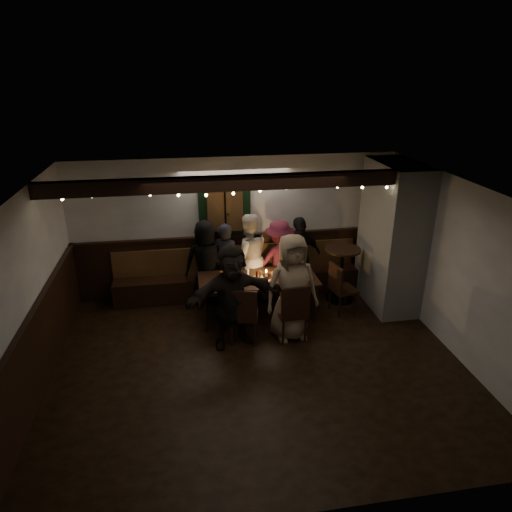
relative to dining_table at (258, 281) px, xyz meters
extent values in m
cube|color=black|center=(-0.24, -1.40, -0.67)|extent=(6.00, 5.00, 0.01)
cube|color=black|center=(-0.24, -1.40, 1.94)|extent=(6.00, 5.00, 0.01)
cube|color=silver|center=(-0.24, 1.11, 0.64)|extent=(6.00, 0.01, 2.60)
cube|color=silver|center=(-3.24, -1.40, 0.64)|extent=(0.01, 5.00, 2.60)
cube|color=silver|center=(2.77, -1.40, 0.64)|extent=(0.01, 5.00, 2.60)
cube|color=black|center=(-0.24, 1.08, -0.11)|extent=(6.00, 0.05, 1.10)
cube|color=black|center=(-3.21, -1.40, -0.11)|extent=(0.05, 5.00, 1.10)
cube|color=gray|center=(2.41, 0.10, 0.64)|extent=(0.70, 1.40, 2.60)
cube|color=black|center=(-0.24, 0.83, -0.44)|extent=(4.60, 0.45, 0.45)
cube|color=#51371B|center=(-0.24, 1.01, 0.04)|extent=(4.60, 0.06, 0.50)
cube|color=black|center=(-0.44, 1.04, 0.99)|extent=(0.95, 0.04, 1.00)
cube|color=#51371B|center=(-0.44, 0.98, 0.99)|extent=(0.64, 0.12, 0.76)
cube|color=black|center=(-0.24, -0.40, 1.83)|extent=(6.00, 0.16, 0.22)
sphere|color=#FFE599|center=(-2.84, -0.42, 1.70)|extent=(0.04, 0.04, 0.04)
sphere|color=#FFE599|center=(-2.44, -0.42, 1.72)|extent=(0.04, 0.04, 0.04)
sphere|color=#FFE599|center=(-2.04, -0.42, 1.73)|extent=(0.04, 0.04, 0.04)
sphere|color=#FFE599|center=(-1.64, -0.42, 1.71)|extent=(0.04, 0.04, 0.04)
sphere|color=#FFE599|center=(-1.24, -0.42, 1.69)|extent=(0.04, 0.04, 0.04)
sphere|color=#FFE599|center=(-0.84, -0.42, 1.67)|extent=(0.04, 0.04, 0.04)
sphere|color=#FFE599|center=(-0.44, -0.42, 1.68)|extent=(0.04, 0.04, 0.04)
sphere|color=#FFE599|center=(-0.04, -0.42, 1.70)|extent=(0.04, 0.04, 0.04)
sphere|color=#FFE599|center=(0.36, -0.42, 1.72)|extent=(0.04, 0.04, 0.04)
sphere|color=#FFE599|center=(0.76, -0.42, 1.73)|extent=(0.04, 0.04, 0.04)
sphere|color=#FFE599|center=(1.16, -0.42, 1.71)|extent=(0.04, 0.04, 0.04)
sphere|color=#FFE599|center=(1.56, -0.42, 1.68)|extent=(0.04, 0.04, 0.04)
sphere|color=#FFE599|center=(1.96, -0.42, 1.67)|extent=(0.04, 0.04, 0.04)
sphere|color=#FFE599|center=(2.36, -0.42, 1.68)|extent=(0.04, 0.04, 0.04)
cube|color=black|center=(0.00, 0.00, 0.03)|extent=(2.02, 0.87, 0.06)
cylinder|color=black|center=(-0.93, -0.35, -0.33)|extent=(0.07, 0.07, 0.67)
cylinder|color=black|center=(-0.93, 0.36, -0.33)|extent=(0.07, 0.07, 0.67)
cylinder|color=black|center=(0.94, -0.35, -0.33)|extent=(0.07, 0.07, 0.67)
cylinder|color=black|center=(0.94, 0.36, -0.33)|extent=(0.07, 0.07, 0.67)
cylinder|color=#BF7226|center=(-0.61, 0.11, 0.13)|extent=(0.07, 0.07, 0.13)
cylinder|color=#BF7226|center=(-0.43, -0.20, 0.13)|extent=(0.07, 0.07, 0.13)
cylinder|color=silver|center=(-0.17, 0.12, 0.13)|extent=(0.07, 0.07, 0.13)
cylinder|color=#BF7226|center=(0.26, -0.07, 0.13)|extent=(0.07, 0.07, 0.13)
cylinder|color=silver|center=(0.51, 0.20, 0.13)|extent=(0.07, 0.07, 0.13)
cylinder|color=#BF7226|center=(0.74, -0.11, 0.13)|extent=(0.07, 0.07, 0.13)
cylinder|color=white|center=(-0.48, -0.29, 0.07)|extent=(0.25, 0.25, 0.01)
cube|color=#B2B2B7|center=(0.00, -0.05, 0.09)|extent=(0.15, 0.10, 0.05)
cylinder|color=#990C0C|center=(-0.03, -0.05, 0.14)|extent=(0.03, 0.03, 0.15)
cylinder|color=gold|center=(0.03, -0.05, 0.14)|extent=(0.03, 0.03, 0.15)
cylinder|color=silver|center=(0.15, 0.05, 0.10)|extent=(0.05, 0.05, 0.08)
sphere|color=#FFB24C|center=(0.15, 0.05, 0.16)|extent=(0.03, 0.03, 0.03)
cube|color=black|center=(-0.35, -0.74, -0.21)|extent=(0.52, 0.52, 0.04)
cube|color=black|center=(-0.39, -0.93, 0.06)|extent=(0.44, 0.13, 0.50)
cylinder|color=black|center=(-0.14, -0.60, -0.45)|extent=(0.04, 0.04, 0.43)
cylinder|color=black|center=(-0.21, -0.95, -0.45)|extent=(0.04, 0.04, 0.43)
cylinder|color=black|center=(-0.49, -0.53, -0.45)|extent=(0.04, 0.04, 0.43)
cylinder|color=black|center=(-0.56, -0.88, -0.45)|extent=(0.04, 0.04, 0.43)
cube|color=black|center=(0.41, -0.79, -0.20)|extent=(0.48, 0.48, 0.04)
cube|color=black|center=(0.42, -0.99, 0.08)|extent=(0.45, 0.07, 0.51)
cylinder|color=black|center=(0.58, -0.60, -0.44)|extent=(0.04, 0.04, 0.44)
cylinder|color=black|center=(0.60, -0.96, -0.44)|extent=(0.04, 0.04, 0.44)
cylinder|color=black|center=(0.21, -0.62, -0.44)|extent=(0.04, 0.04, 0.44)
cylinder|color=black|center=(0.24, -0.98, -0.44)|extent=(0.04, 0.04, 0.44)
cube|color=black|center=(1.52, -0.09, -0.23)|extent=(0.50, 0.50, 0.04)
cube|color=black|center=(1.34, -0.14, 0.02)|extent=(0.13, 0.42, 0.48)
cylinder|color=black|center=(1.73, -0.22, -0.46)|extent=(0.04, 0.04, 0.41)
cylinder|color=black|center=(1.40, -0.30, -0.46)|extent=(0.04, 0.04, 0.41)
cylinder|color=black|center=(1.65, 0.11, -0.46)|extent=(0.04, 0.04, 0.41)
cylinder|color=black|center=(1.32, 0.03, -0.46)|extent=(0.04, 0.04, 0.41)
cylinder|color=black|center=(1.62, 0.35, -0.65)|extent=(0.52, 0.52, 0.03)
cylinder|color=black|center=(1.62, 0.35, -0.16)|extent=(0.07, 0.07, 1.01)
cylinder|color=black|center=(1.62, 0.35, 0.34)|extent=(0.64, 0.64, 0.04)
imported|color=black|center=(-0.83, 0.67, 0.13)|extent=(0.79, 0.54, 1.58)
imported|color=black|center=(-0.48, 0.66, 0.09)|extent=(0.65, 0.55, 1.51)
imported|color=beige|center=(-0.06, 0.70, 0.17)|extent=(0.87, 0.71, 1.66)
imported|color=#59192B|center=(0.52, 0.68, 0.09)|extent=(1.06, 0.74, 1.49)
imported|color=black|center=(0.90, 0.67, 0.12)|extent=(0.99, 0.65, 1.56)
imported|color=black|center=(-0.53, -0.79, 0.17)|extent=(1.62, 0.85, 1.67)
imported|color=#9D8366|center=(0.41, -0.74, 0.22)|extent=(0.93, 0.67, 1.76)
camera|label=1|loc=(-1.17, -6.94, 3.42)|focal=32.00mm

